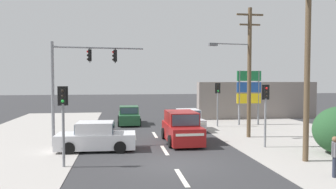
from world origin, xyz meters
TOP-DOWN VIEW (x-y plane):
  - ground_plane at (0.00, 0.00)m, footprint 140.00×140.00m
  - lane_dash_near at (0.00, -2.00)m, footprint 0.20×2.40m
  - lane_dash_mid at (0.00, 3.00)m, footprint 0.20×2.40m
  - lane_dash_far at (0.00, 8.00)m, footprint 0.20×2.40m
  - kerb_right_verge at (9.00, 2.00)m, footprint 10.00×44.00m
  - kerb_left_verge at (-8.50, 4.00)m, footprint 8.00×40.00m
  - utility_pole_foreground_right at (6.10, -0.41)m, footprint 3.77×0.67m
  - utility_pole_midground_right at (5.92, 6.09)m, footprint 3.78×0.62m
  - traffic_signal_mast at (-4.88, 4.96)m, footprint 5.27×0.63m
  - pedestal_signal_right_kerb at (5.72, 2.87)m, footprint 0.44×0.29m
  - pedestal_signal_left_kerb at (-4.84, 0.21)m, footprint 0.44×0.30m
  - pedestal_signal_far_median at (5.46, 11.14)m, footprint 0.44×0.29m
  - shopping_plaza_sign at (8.39, 11.80)m, footprint 2.10×0.16m
  - shopfront_wall_far at (11.00, 16.00)m, footprint 12.00×1.00m
  - suv_crossing_left at (1.33, 5.04)m, footprint 2.09×4.55m
  - sedan_receding_far at (-1.64, 13.71)m, footprint 1.90×4.25m
  - sedan_kerbside_parked at (-3.68, 3.47)m, footprint 4.29×2.01m
  - sedan_oncoming_mid at (2.80, 10.01)m, footprint 1.94×4.26m
  - pedestrian_at_kerb at (5.94, -2.87)m, footprint 0.38×0.49m

SIDE VIEW (x-z plane):
  - ground_plane at x=0.00m, z-range 0.00..0.00m
  - lane_dash_near at x=0.00m, z-range 0.00..0.01m
  - lane_dash_mid at x=0.00m, z-range 0.00..0.01m
  - lane_dash_far at x=0.00m, z-range 0.00..0.01m
  - kerb_right_verge at x=9.00m, z-range 0.00..0.02m
  - kerb_left_verge at x=-8.50m, z-range 0.00..0.02m
  - sedan_receding_far at x=-1.64m, z-range -0.08..1.48m
  - sedan_kerbside_parked at x=-3.68m, z-range -0.08..1.48m
  - sedan_oncoming_mid at x=2.80m, z-range -0.08..1.48m
  - suv_crossing_left at x=1.33m, z-range -0.06..1.83m
  - pedestrian_at_kerb at x=5.94m, z-range 0.11..1.74m
  - shopfront_wall_far at x=11.00m, z-range 0.00..3.60m
  - pedestal_signal_right_kerb at x=5.72m, z-range 0.64..4.20m
  - pedestal_signal_left_kerb at x=-4.84m, z-range 0.64..4.20m
  - pedestal_signal_far_median at x=5.46m, z-range 0.64..4.20m
  - shopping_plaza_sign at x=8.39m, z-range 0.68..5.28m
  - traffic_signal_mast at x=-4.88m, z-range 1.15..7.15m
  - utility_pole_midground_right at x=5.92m, z-range 0.35..8.89m
  - utility_pole_foreground_right at x=6.10m, z-range 0.37..11.19m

